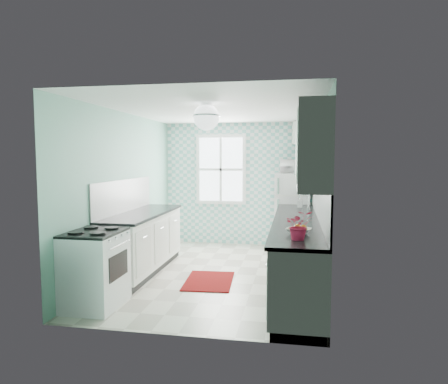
% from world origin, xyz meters
% --- Properties ---
extents(floor, '(3.00, 4.40, 0.02)m').
position_xyz_m(floor, '(0.00, 0.00, -0.01)').
color(floor, beige).
rests_on(floor, ground).
extents(ceiling, '(3.00, 4.40, 0.02)m').
position_xyz_m(ceiling, '(0.00, 0.00, 2.51)').
color(ceiling, white).
rests_on(ceiling, wall_back).
extents(wall_back, '(3.00, 0.02, 2.50)m').
position_xyz_m(wall_back, '(0.00, 2.21, 1.25)').
color(wall_back, '#71AE98').
rests_on(wall_back, floor).
extents(wall_front, '(3.00, 0.02, 2.50)m').
position_xyz_m(wall_front, '(0.00, -2.21, 1.25)').
color(wall_front, '#71AE98').
rests_on(wall_front, floor).
extents(wall_left, '(0.02, 4.40, 2.50)m').
position_xyz_m(wall_left, '(-1.51, 0.00, 1.25)').
color(wall_left, '#71AE98').
rests_on(wall_left, floor).
extents(wall_right, '(0.02, 4.40, 2.50)m').
position_xyz_m(wall_right, '(1.51, 0.00, 1.25)').
color(wall_right, '#71AE98').
rests_on(wall_right, floor).
extents(accent_wall, '(3.00, 0.01, 2.50)m').
position_xyz_m(accent_wall, '(0.00, 2.19, 1.25)').
color(accent_wall, '#6EBCB4').
rests_on(accent_wall, wall_back).
extents(window, '(1.04, 0.05, 1.44)m').
position_xyz_m(window, '(-0.35, 2.16, 1.55)').
color(window, white).
rests_on(window, wall_back).
extents(backsplash_right, '(0.02, 3.60, 0.51)m').
position_xyz_m(backsplash_right, '(1.49, -0.40, 1.20)').
color(backsplash_right, white).
rests_on(backsplash_right, wall_right).
extents(backsplash_left, '(0.02, 2.15, 0.51)m').
position_xyz_m(backsplash_left, '(-1.49, -0.07, 1.20)').
color(backsplash_left, white).
rests_on(backsplash_left, wall_left).
extents(upper_cabinets_right, '(0.33, 3.20, 0.90)m').
position_xyz_m(upper_cabinets_right, '(1.33, -0.60, 1.90)').
color(upper_cabinets_right, white).
rests_on(upper_cabinets_right, wall_right).
extents(upper_cabinet_fridge, '(0.40, 0.74, 0.40)m').
position_xyz_m(upper_cabinet_fridge, '(1.30, 1.83, 2.25)').
color(upper_cabinet_fridge, white).
rests_on(upper_cabinet_fridge, wall_right).
extents(ceiling_light, '(0.34, 0.34, 0.35)m').
position_xyz_m(ceiling_light, '(0.00, -0.80, 2.32)').
color(ceiling_light, silver).
rests_on(ceiling_light, ceiling).
extents(base_cabinets_right, '(0.60, 3.60, 0.90)m').
position_xyz_m(base_cabinets_right, '(1.20, -0.40, 0.45)').
color(base_cabinets_right, white).
rests_on(base_cabinets_right, floor).
extents(countertop_right, '(0.63, 3.60, 0.04)m').
position_xyz_m(countertop_right, '(1.19, -0.40, 0.92)').
color(countertop_right, black).
rests_on(countertop_right, base_cabinets_right).
extents(base_cabinets_left, '(0.60, 2.15, 0.90)m').
position_xyz_m(base_cabinets_left, '(-1.20, -0.07, 0.45)').
color(base_cabinets_left, white).
rests_on(base_cabinets_left, floor).
extents(countertop_left, '(0.63, 2.15, 0.04)m').
position_xyz_m(countertop_left, '(-1.19, -0.07, 0.92)').
color(countertop_left, black).
rests_on(countertop_left, base_cabinets_left).
extents(fridge, '(0.65, 0.65, 1.50)m').
position_xyz_m(fridge, '(1.11, 1.78, 0.75)').
color(fridge, white).
rests_on(fridge, floor).
extents(stove, '(0.60, 0.75, 0.90)m').
position_xyz_m(stove, '(-1.20, -1.59, 0.47)').
color(stove, silver).
rests_on(stove, floor).
extents(sink, '(0.49, 0.42, 0.53)m').
position_xyz_m(sink, '(1.20, 0.56, 0.93)').
color(sink, silver).
rests_on(sink, countertop_right).
extents(rug, '(0.74, 1.00, 0.02)m').
position_xyz_m(rug, '(-0.05, -0.41, 0.01)').
color(rug, maroon).
rests_on(rug, floor).
extents(dish_towel, '(0.11, 0.22, 0.34)m').
position_xyz_m(dish_towel, '(0.89, 0.20, 0.48)').
color(dish_towel, '#5CAF9E').
rests_on(dish_towel, base_cabinets_right).
extents(fruit_bowl, '(0.36, 0.36, 0.07)m').
position_xyz_m(fruit_bowl, '(1.20, -1.46, 0.97)').
color(fruit_bowl, silver).
rests_on(fruit_bowl, countertop_right).
extents(potted_plant, '(0.31, 0.28, 0.31)m').
position_xyz_m(potted_plant, '(1.20, -1.79, 1.10)').
color(potted_plant, '#AF1015').
rests_on(potted_plant, countertop_right).
extents(soap_bottle, '(0.10, 0.10, 0.18)m').
position_xyz_m(soap_bottle, '(1.25, 0.96, 1.03)').
color(soap_bottle, '#7DA1B0').
rests_on(soap_bottle, countertop_right).
extents(microwave, '(0.49, 0.35, 0.26)m').
position_xyz_m(microwave, '(1.11, 1.78, 1.63)').
color(microwave, white).
rests_on(microwave, fridge).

